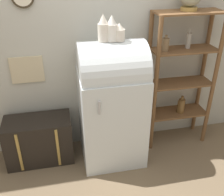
{
  "coord_description": "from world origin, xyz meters",
  "views": [
    {
      "loc": [
        -0.54,
        -2.34,
        2.22
      ],
      "look_at": [
        0.0,
        0.21,
        0.81
      ],
      "focal_mm": 42.0,
      "sensor_mm": 36.0,
      "label": 1
    }
  ],
  "objects_px": {
    "refrigerator": "(112,102)",
    "suitcase_trunk": "(39,140)",
    "vase_center": "(112,29)",
    "vase_left": "(103,29)",
    "vase_right": "(119,33)"
  },
  "relations": [
    {
      "from": "vase_center",
      "to": "refrigerator",
      "type": "bearing_deg",
      "value": 102.39
    },
    {
      "from": "refrigerator",
      "to": "vase_right",
      "type": "xyz_separation_m",
      "value": [
        0.08,
        -0.01,
        0.79
      ]
    },
    {
      "from": "suitcase_trunk",
      "to": "refrigerator",
      "type": "bearing_deg",
      "value": -6.53
    },
    {
      "from": "vase_left",
      "to": "vase_center",
      "type": "height_order",
      "value": "vase_left"
    },
    {
      "from": "suitcase_trunk",
      "to": "vase_left",
      "type": "height_order",
      "value": "vase_left"
    },
    {
      "from": "refrigerator",
      "to": "vase_right",
      "type": "bearing_deg",
      "value": -8.8
    },
    {
      "from": "refrigerator",
      "to": "suitcase_trunk",
      "type": "distance_m",
      "value": 1.0
    },
    {
      "from": "suitcase_trunk",
      "to": "vase_left",
      "type": "bearing_deg",
      "value": -6.99
    },
    {
      "from": "suitcase_trunk",
      "to": "vase_right",
      "type": "height_order",
      "value": "vase_right"
    },
    {
      "from": "refrigerator",
      "to": "vase_right",
      "type": "relative_size",
      "value": 8.22
    },
    {
      "from": "refrigerator",
      "to": "suitcase_trunk",
      "type": "relative_size",
      "value": 1.89
    },
    {
      "from": "suitcase_trunk",
      "to": "vase_left",
      "type": "distance_m",
      "value": 1.53
    },
    {
      "from": "suitcase_trunk",
      "to": "vase_center",
      "type": "bearing_deg",
      "value": -7.06
    },
    {
      "from": "refrigerator",
      "to": "vase_center",
      "type": "distance_m",
      "value": 0.83
    },
    {
      "from": "refrigerator",
      "to": "vase_left",
      "type": "relative_size",
      "value": 5.48
    }
  ]
}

